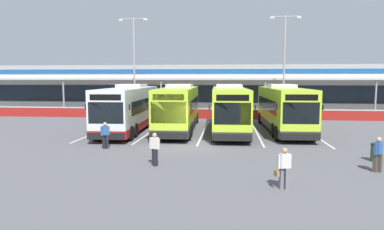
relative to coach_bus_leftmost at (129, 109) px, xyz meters
name	(u,v)px	position (x,y,z in m)	size (l,w,h in m)	color
ground_plane	(198,145)	(6.07, -5.44, -1.79)	(200.00, 200.00, 0.00)	#56565B
terminal_building	(215,87)	(6.07, 21.47, 1.23)	(70.00, 13.00, 6.00)	beige
red_barrier_wall	(210,113)	(6.07, 9.06, -1.23)	(60.00, 0.40, 1.10)	maroon
coach_bus_leftmost	(129,109)	(0.00, 0.00, 0.00)	(3.23, 12.23, 3.78)	silver
coach_bus_left_centre	(179,109)	(3.96, 0.65, 0.00)	(3.23, 12.23, 3.78)	#B7DB2D
coach_bus_centre	(229,109)	(8.07, 0.38, 0.00)	(3.23, 12.23, 3.78)	#B7DB2D
coach_bus_right_centre	(283,109)	(12.41, 1.14, 0.00)	(3.23, 12.23, 3.78)	#B7DB2D
bay_stripe_far_west	(105,129)	(-2.33, 0.56, -1.78)	(0.14, 13.00, 0.01)	silver
bay_stripe_west	(154,130)	(1.87, 0.56, -1.78)	(0.14, 13.00, 0.01)	silver
bay_stripe_mid_west	(204,131)	(6.07, 0.56, -1.78)	(0.14, 13.00, 0.01)	silver
bay_stripe_centre	(256,131)	(10.27, 0.56, -1.78)	(0.14, 13.00, 0.01)	silver
bay_stripe_mid_east	(310,132)	(14.47, 0.56, -1.78)	(0.14, 13.00, 0.01)	silver
pedestrian_with_handbag	(284,167)	(10.17, -14.02, -0.93)	(0.65, 0.36, 1.62)	slate
pedestrian_in_dark_coat	(378,153)	(14.81, -11.09, -0.91)	(0.47, 0.42, 1.62)	#4C4238
pedestrian_child	(155,148)	(4.48, -10.99, -0.91)	(0.54, 0.38, 1.62)	black
pedestrian_near_bin	(105,134)	(0.61, -7.28, -0.91)	(0.48, 0.40, 1.62)	black
lamp_post_west	(134,60)	(-2.60, 10.98, 4.50)	(3.24, 0.28, 11.00)	#9E9EA3
lamp_post_centre	(284,60)	(13.99, 11.31, 4.50)	(3.24, 0.28, 11.00)	#9E9EA3
litter_bin	(376,152)	(15.61, -8.95, -1.32)	(0.54, 0.54, 0.93)	#2D5133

